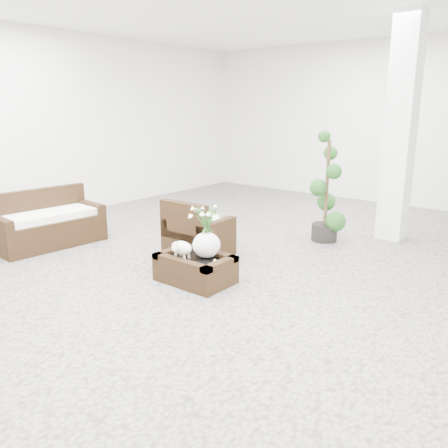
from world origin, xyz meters
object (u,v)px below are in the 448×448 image
Objects in this scene: armchair at (199,228)px; loveseat at (48,219)px; coffee_table at (195,270)px; topiary at (327,188)px.

armchair is 0.53× the size of loveseat.
armchair is 2.41m from loveseat.
coffee_table is 2.76m from topiary.
loveseat is 0.93× the size of topiary.
topiary is (1.05, 1.85, 0.44)m from armchair.
loveseat is (-2.80, -0.28, 0.27)m from coffee_table.
loveseat is 4.36m from topiary.
loveseat is (-2.16, -1.07, 0.00)m from armchair.
armchair is 2.17m from topiary.
topiary is at bearing -121.31° from armchair.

